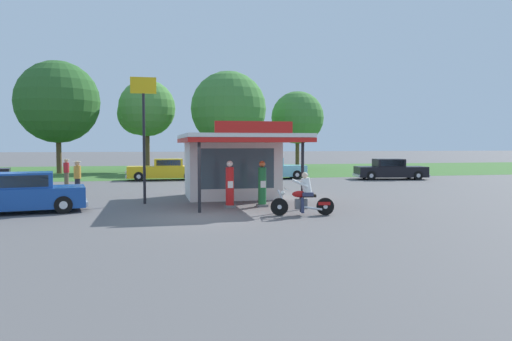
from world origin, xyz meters
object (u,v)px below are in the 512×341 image
(parked_car_back_row_right, at_px, (164,170))
(roadside_pole_sign, at_px, (144,119))
(featured_classic_sedan, at_px, (16,195))
(bystander_leaning_by_kiosk, at_px, (244,173))
(motorcycle_with_rider, at_px, (303,198))
(bystander_admiring_sedan, at_px, (77,177))
(gas_pump_nearside, at_px, (230,186))
(gas_pump_offside, at_px, (262,186))
(parked_car_back_row_far_left, at_px, (271,169))
(bystander_strolling_foreground, at_px, (66,172))
(parked_car_back_row_centre_left, at_px, (390,170))

(parked_car_back_row_right, relative_size, roadside_pole_sign, 0.98)
(featured_classic_sedan, relative_size, bystander_leaning_by_kiosk, 3.32)
(motorcycle_with_rider, height_order, roadside_pole_sign, roadside_pole_sign)
(roadside_pole_sign, bearing_deg, bystander_admiring_sedan, 132.04)
(gas_pump_nearside, bearing_deg, featured_classic_sedan, 179.09)
(parked_car_back_row_right, bearing_deg, gas_pump_offside, -77.24)
(parked_car_back_row_far_left, bearing_deg, bystander_strolling_foreground, -165.00)
(parked_car_back_row_far_left, distance_m, parked_car_back_row_right, 7.89)
(gas_pump_nearside, relative_size, parked_car_back_row_far_left, 0.37)
(parked_car_back_row_centre_left, bearing_deg, bystander_leaning_by_kiosk, -162.35)
(parked_car_back_row_centre_left, distance_m, roadside_pole_sign, 21.01)
(parked_car_back_row_right, distance_m, bystander_leaning_by_kiosk, 8.01)
(bystander_admiring_sedan, xyz_separation_m, bystander_strolling_foreground, (-1.52, 6.10, -0.04))
(parked_car_back_row_far_left, bearing_deg, gas_pump_nearside, -110.06)
(gas_pump_offside, height_order, roadside_pole_sign, roadside_pole_sign)
(gas_pump_nearside, distance_m, roadside_pole_sign, 4.86)
(featured_classic_sedan, relative_size, parked_car_back_row_far_left, 1.02)
(parked_car_back_row_far_left, bearing_deg, featured_classic_sedan, -131.89)
(parked_car_back_row_far_left, bearing_deg, parked_car_back_row_centre_left, -15.71)
(gas_pump_nearside, xyz_separation_m, bystander_admiring_sedan, (-6.73, 5.65, 0.08))
(featured_classic_sedan, xyz_separation_m, bystander_admiring_sedan, (1.38, 5.52, 0.27))
(featured_classic_sedan, distance_m, parked_car_back_row_centre_left, 25.76)
(bystander_leaning_by_kiosk, height_order, roadside_pole_sign, roadside_pole_sign)
(motorcycle_with_rider, bearing_deg, gas_pump_offside, 108.24)
(parked_car_back_row_far_left, height_order, parked_car_back_row_centre_left, parked_car_back_row_far_left)
(featured_classic_sedan, height_order, parked_car_back_row_centre_left, featured_classic_sedan)
(motorcycle_with_rider, height_order, bystander_strolling_foreground, bystander_strolling_foreground)
(bystander_admiring_sedan, bearing_deg, parked_car_back_row_right, 66.28)
(gas_pump_nearside, height_order, bystander_admiring_sedan, gas_pump_nearside)
(parked_car_back_row_right, xyz_separation_m, roadside_pole_sign, (-1.20, -13.88, 2.98))
(parked_car_back_row_right, bearing_deg, motorcycle_with_rider, -76.41)
(featured_classic_sedan, distance_m, parked_car_back_row_right, 16.82)
(parked_car_back_row_far_left, bearing_deg, motorcycle_with_rider, -100.51)
(gas_pump_offside, bearing_deg, bystander_admiring_sedan, 145.08)
(bystander_strolling_foreground, distance_m, roadside_pole_sign, 11.22)
(gas_pump_nearside, xyz_separation_m, featured_classic_sedan, (-8.11, 0.13, -0.19))
(gas_pump_offside, relative_size, parked_car_back_row_centre_left, 0.35)
(gas_pump_nearside, xyz_separation_m, parked_car_back_row_far_left, (5.65, 15.47, -0.15))
(parked_car_back_row_far_left, height_order, bystander_leaning_by_kiosk, bystander_leaning_by_kiosk)
(parked_car_back_row_centre_left, xyz_separation_m, parked_car_back_row_right, (-16.40, 2.81, 0.02))
(parked_car_back_row_centre_left, relative_size, bystander_strolling_foreground, 3.23)
(roadside_pole_sign, bearing_deg, bystander_strolling_foreground, 116.30)
(gas_pump_offside, bearing_deg, gas_pump_nearside, 180.00)
(gas_pump_nearside, distance_m, featured_classic_sedan, 8.12)
(bystander_leaning_by_kiosk, bearing_deg, parked_car_back_row_far_left, 61.89)
(gas_pump_nearside, relative_size, parked_car_back_row_centre_left, 0.35)
(gas_pump_offside, height_order, parked_car_back_row_right, gas_pump_offside)
(gas_pump_nearside, relative_size, bystander_strolling_foreground, 1.13)
(parked_car_back_row_centre_left, bearing_deg, parked_car_back_row_right, 170.29)
(gas_pump_nearside, distance_m, gas_pump_offside, 1.36)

